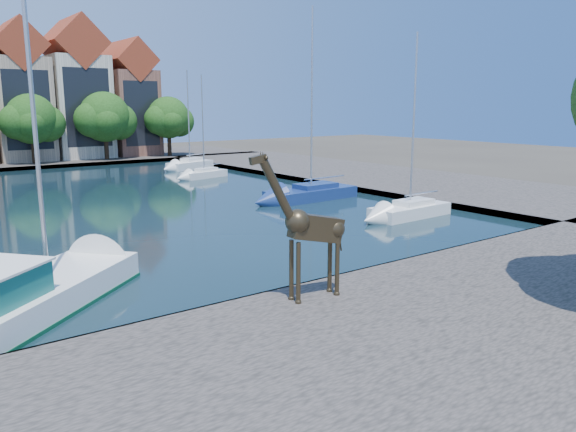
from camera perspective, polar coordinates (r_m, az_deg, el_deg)
name	(u,v)px	position (r m, az deg, el deg)	size (l,w,h in m)	color
ground	(309,294)	(20.91, 2.14, -7.89)	(160.00, 160.00, 0.00)	#38332B
water_basin	(96,203)	(41.84, -18.91, 1.27)	(38.00, 50.00, 0.08)	black
near_quay	(471,354)	(16.36, 18.12, -13.15)	(50.00, 14.00, 0.50)	#544C49
far_quay	(5,163)	(72.74, -26.79, 4.85)	(60.00, 16.00, 0.50)	#544C49
right_quay	(355,174)	(54.71, 6.84, 4.25)	(14.00, 52.00, 0.50)	#544C49
townhouse_east_inner	(18,97)	(72.80, -25.75, 10.87)	(5.94, 9.18, 15.79)	tan
townhouse_east_mid	(76,94)	(74.37, -20.77, 11.52)	(6.43, 9.18, 16.65)	beige
townhouse_east_end	(128,102)	(76.44, -15.96, 11.03)	(5.44, 9.18, 14.43)	brown
far_tree_mid_east	(32,121)	(67.46, -24.55, 8.80)	(7.02, 5.40, 7.52)	#332114
far_tree_east	(106,119)	(69.62, -18.04, 9.39)	(7.54, 5.80, 7.84)	#332114
far_tree_far_east	(169,119)	(72.61, -11.99, 9.62)	(6.76, 5.20, 7.36)	#332114
giraffe_statue	(309,228)	(18.29, 2.18, -1.23)	(3.43, 0.72, 4.90)	#372C1B
motorsailer	(19,296)	(19.93, -25.65, -7.37)	(9.21, 8.43, 10.29)	white
sailboat_right_a	(410,207)	(35.11, 12.29, 0.85)	(5.67, 2.16, 10.89)	white
sailboat_right_b	(311,191)	(40.73, 2.36, 2.59)	(7.14, 2.78, 13.39)	navy
sailboat_right_c	(204,172)	(53.52, -8.51, 4.42)	(4.81, 2.64, 9.43)	silver
sailboat_right_d	(190,163)	(61.22, -9.92, 5.34)	(5.70, 3.57, 10.28)	white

